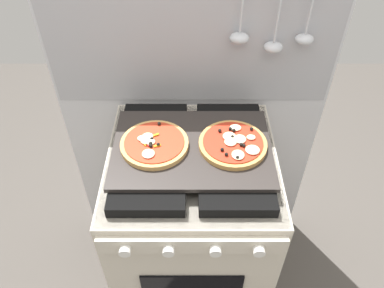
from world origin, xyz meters
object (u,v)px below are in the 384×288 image
object	(u,v)px
stove	(192,225)
baking_tray	(192,148)
pizza_left	(154,145)
pizza_right	(233,143)

from	to	relation	value
stove	baking_tray	distance (m)	0.46
stove	baking_tray	size ratio (longest dim) A/B	1.67
pizza_left	baking_tray	bearing A→B (deg)	1.73
pizza_right	baking_tray	bearing A→B (deg)	-179.40
pizza_left	pizza_right	size ratio (longest dim) A/B	1.00
baking_tray	pizza_left	world-z (taller)	pizza_left
baking_tray	pizza_right	distance (m)	0.14
stove	pizza_right	bearing A→B (deg)	1.27
pizza_left	pizza_right	world-z (taller)	same
pizza_left	pizza_right	distance (m)	0.27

